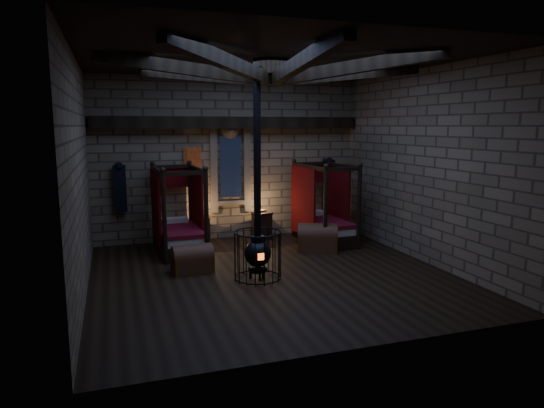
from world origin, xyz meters
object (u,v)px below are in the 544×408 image
object	(u,v)px
trunk_left	(192,260)
stove	(258,250)
bed_left	(179,231)
bed_right	(323,223)
trunk_right	(317,238)

from	to	relation	value
trunk_left	stove	distance (m)	1.46
bed_left	bed_right	distance (m)	3.68
bed_left	trunk_right	distance (m)	3.31
trunk_right	bed_left	bearing A→B (deg)	-174.90
stove	bed_right	bearing A→B (deg)	45.70
trunk_right	trunk_left	bearing A→B (deg)	-143.32
bed_right	trunk_right	size ratio (longest dim) A/B	1.86
bed_right	bed_left	bearing A→B (deg)	174.44
trunk_left	bed_left	bearing A→B (deg)	86.62
bed_right	trunk_right	world-z (taller)	bed_right
bed_left	trunk_right	bearing A→B (deg)	-19.48
bed_left	trunk_left	distance (m)	1.79
bed_right	stove	distance (m)	3.50
trunk_left	stove	world-z (taller)	stove
bed_right	stove	size ratio (longest dim) A/B	0.50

